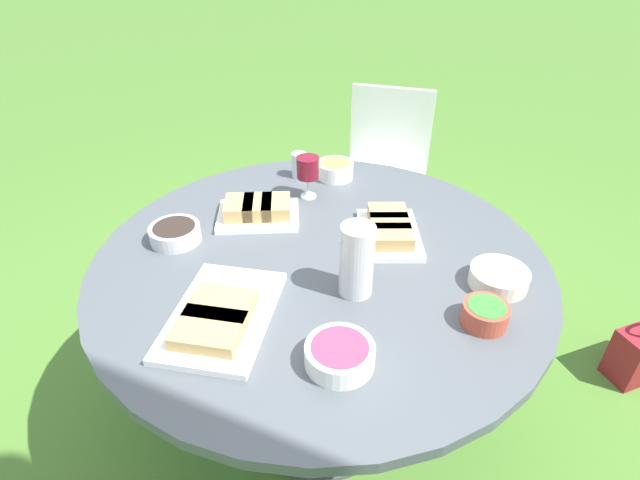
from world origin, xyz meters
TOP-DOWN VIEW (x-y plane):
  - ground_plane at (0.00, 0.00)m, footprint 40.00×40.00m
  - dining_table at (0.00, 0.00)m, footprint 1.42×1.42m
  - chair_near_right at (-0.77, -1.01)m, footprint 0.60×0.60m
  - water_pitcher at (-0.03, 0.20)m, footprint 0.10×0.10m
  - wine_glass at (-0.09, -0.37)m, footprint 0.08×0.08m
  - platter_bread_main at (-0.25, -0.02)m, footprint 0.29×0.34m
  - platter_charcuterie at (0.35, 0.19)m, footprint 0.42×0.47m
  - platter_sandwich_side at (0.12, -0.29)m, footprint 0.33×0.28m
  - bowl_fries at (-0.25, -0.48)m, footprint 0.14×0.14m
  - bowl_salad at (-0.29, 0.43)m, footprint 0.12×0.12m
  - bowl_olives at (0.41, -0.25)m, footprint 0.16×0.16m
  - bowl_dip_red at (0.11, 0.43)m, footprint 0.17×0.17m
  - bowl_dip_cream at (-0.43, 0.32)m, footprint 0.17×0.17m
  - cup_water_near at (-0.12, -0.54)m, footprint 0.06×0.06m

SIDE VIEW (x-z plane):
  - ground_plane at x=0.00m, z-range 0.00..0.00m
  - chair_near_right at x=-0.77m, z-range 0.08..0.97m
  - dining_table at x=0.00m, z-range 0.27..1.04m
  - platter_charcuterie at x=0.35m, z-range 0.76..0.82m
  - bowl_dip_cream at x=-0.43m, z-range 0.77..0.82m
  - platter_bread_main at x=-0.25m, z-range 0.76..0.83m
  - bowl_olives at x=0.41m, z-range 0.77..0.82m
  - platter_sandwich_side at x=0.12m, z-range 0.76..0.83m
  - bowl_dip_red at x=0.11m, z-range 0.77..0.83m
  - bowl_salad at x=-0.29m, z-range 0.77..0.83m
  - bowl_fries at x=-0.25m, z-range 0.77..0.84m
  - cup_water_near at x=-0.12m, z-range 0.77..0.87m
  - water_pitcher at x=-0.03m, z-range 0.77..0.99m
  - wine_glass at x=-0.09m, z-range 0.80..0.96m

